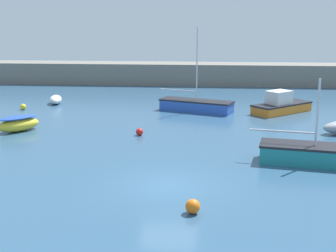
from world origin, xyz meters
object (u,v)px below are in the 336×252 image
(rowboat_with_red_cover, at_px, (18,123))
(dinghy_near_pier, at_px, (56,99))
(motorboat_grey_hull, at_px, (281,105))
(mooring_buoy_orange, at_px, (193,206))
(mooring_buoy_red, at_px, (139,132))
(mooring_buoy_yellow, at_px, (23,107))
(sailboat_tall_mast, at_px, (196,105))
(sailboat_short_mast, at_px, (314,154))

(rowboat_with_red_cover, relative_size, dinghy_near_pier, 1.21)
(motorboat_grey_hull, xyz_separation_m, mooring_buoy_orange, (-6.15, -19.62, -0.32))
(mooring_buoy_red, relative_size, mooring_buoy_yellow, 0.97)
(rowboat_with_red_cover, height_order, sailboat_tall_mast, sailboat_tall_mast)
(dinghy_near_pier, bearing_deg, rowboat_with_red_cover, 170.12)
(rowboat_with_red_cover, bearing_deg, sailboat_tall_mast, 165.09)
(rowboat_with_red_cover, relative_size, mooring_buoy_red, 6.40)
(rowboat_with_red_cover, xyz_separation_m, mooring_buoy_yellow, (-2.49, 7.04, -0.28))
(rowboat_with_red_cover, distance_m, mooring_buoy_red, 7.97)
(dinghy_near_pier, distance_m, sailboat_tall_mast, 12.27)
(motorboat_grey_hull, relative_size, sailboat_tall_mast, 0.78)
(sailboat_short_mast, bearing_deg, sailboat_tall_mast, 126.27)
(dinghy_near_pier, relative_size, sailboat_tall_mast, 0.37)
(sailboat_tall_mast, bearing_deg, rowboat_with_red_cover, -126.03)
(rowboat_with_red_cover, xyz_separation_m, sailboat_tall_mast, (11.29, 7.50, -0.04))
(sailboat_short_mast, bearing_deg, mooring_buoy_yellow, 158.59)
(sailboat_short_mast, xyz_separation_m, rowboat_with_red_cover, (-17.54, 5.43, 0.02))
(sailboat_short_mast, height_order, motorboat_grey_hull, sailboat_short_mast)
(motorboat_grey_hull, relative_size, mooring_buoy_yellow, 10.77)
(dinghy_near_pier, distance_m, mooring_buoy_orange, 25.21)
(dinghy_near_pier, bearing_deg, sailboat_tall_mast, -115.29)
(sailboat_tall_mast, relative_size, mooring_buoy_orange, 11.55)
(sailboat_short_mast, xyz_separation_m, motorboat_grey_hull, (0.26, 12.97, 0.10))
(sailboat_tall_mast, bearing_deg, mooring_buoy_red, -92.45)
(mooring_buoy_red, height_order, mooring_buoy_yellow, mooring_buoy_yellow)
(sailboat_tall_mast, bearing_deg, mooring_buoy_yellow, -157.68)
(sailboat_tall_mast, bearing_deg, dinghy_near_pier, -170.72)
(mooring_buoy_red, bearing_deg, motorboat_grey_hull, 38.98)
(motorboat_grey_hull, height_order, mooring_buoy_orange, motorboat_grey_hull)
(dinghy_near_pier, bearing_deg, motorboat_grey_hull, -111.34)
(rowboat_with_red_cover, distance_m, sailboat_tall_mast, 13.56)
(mooring_buoy_orange, relative_size, mooring_buoy_red, 1.23)
(rowboat_with_red_cover, distance_m, mooring_buoy_orange, 16.79)
(sailboat_tall_mast, xyz_separation_m, mooring_buoy_orange, (0.36, -19.59, -0.20))
(mooring_buoy_red, bearing_deg, sailboat_tall_mast, 67.17)
(mooring_buoy_orange, distance_m, mooring_buoy_yellow, 23.78)
(dinghy_near_pier, xyz_separation_m, mooring_buoy_yellow, (-1.75, -2.83, -0.12))
(rowboat_with_red_cover, bearing_deg, mooring_buoy_orange, 85.44)
(mooring_buoy_orange, bearing_deg, motorboat_grey_hull, 72.59)
(rowboat_with_red_cover, xyz_separation_m, mooring_buoy_orange, (11.65, -12.09, -0.23))
(sailboat_short_mast, height_order, sailboat_tall_mast, sailboat_tall_mast)
(rowboat_with_red_cover, height_order, mooring_buoy_yellow, rowboat_with_red_cover)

